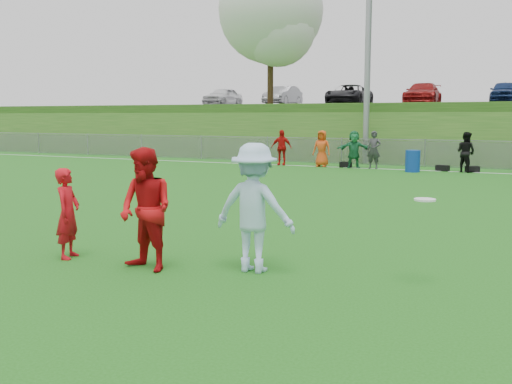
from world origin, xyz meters
The scene contains 16 objects.
ground centered at (0.00, 0.00, 0.00)m, with size 120.00×120.00×0.00m, color #1B5712.
sideline_far centered at (0.00, 18.00, 0.01)m, with size 60.00×0.10×0.01m, color white.
fence centered at (0.00, 20.00, 0.65)m, with size 58.00×0.06×1.30m.
light_pole centered at (-3.00, 20.80, 6.71)m, with size 1.20×0.40×12.15m.
berm centered at (0.00, 31.00, 1.50)m, with size 120.00×18.00×3.00m, color #205016.
parking_lot centered at (0.00, 33.00, 3.05)m, with size 120.00×12.00×0.10m, color black.
tree_white_flowering centered at (-9.84, 24.92, 8.32)m, with size 6.30×6.30×8.78m.
car_row centered at (-1.17, 32.00, 3.82)m, with size 32.04×5.18×1.44m.
spectator_row centered at (-2.59, 18.00, 0.85)m, with size 9.39×1.06×1.69m.
gear_bags centered at (1.07, 18.10, 0.13)m, with size 8.08×0.51×0.26m.
player_red_left centered at (-2.78, -0.26, 0.75)m, with size 0.55×0.36×1.50m, color red.
player_red_center centered at (-1.14, -0.35, 0.94)m, with size 0.92×0.71×1.89m, color #BA0C10.
player_blue centered at (0.37, 0.29, 0.98)m, with size 1.26×0.73×1.95m, color #ACCEEF.
frisbee centered at (2.80, 0.63, 1.21)m, with size 0.30×0.30×0.03m.
recycling_bin centered at (-0.08, 17.20, 0.46)m, with size 0.62×0.62×0.92m, color #0D3694.
camp_chair centered at (-7.78, 18.38, 0.25)m, with size 0.59×0.60×0.84m.
Camera 1 is at (3.93, -7.40, 2.35)m, focal length 40.00 mm.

